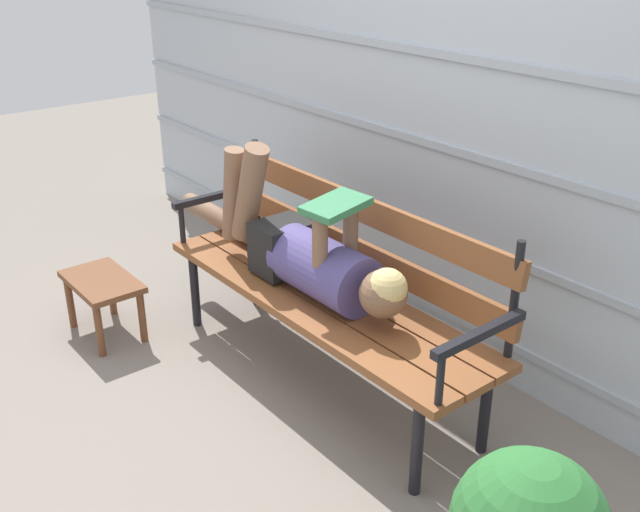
% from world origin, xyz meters
% --- Properties ---
extents(ground_plane, '(12.00, 12.00, 0.00)m').
position_xyz_m(ground_plane, '(0.00, 0.00, 0.00)').
color(ground_plane, gray).
extents(house_siding, '(5.35, 0.08, 2.37)m').
position_xyz_m(house_siding, '(0.00, 0.77, 1.18)').
color(house_siding, '#B2BCC6').
rests_on(house_siding, ground).
extents(park_bench, '(1.77, 0.49, 0.90)m').
position_xyz_m(park_bench, '(-0.00, 0.18, 0.48)').
color(park_bench, brown).
rests_on(park_bench, ground).
extents(reclining_person, '(1.71, 0.27, 0.59)m').
position_xyz_m(reclining_person, '(-0.12, 0.11, 0.60)').
color(reclining_person, '#514784').
extents(footstool, '(0.45, 0.27, 0.31)m').
position_xyz_m(footstool, '(-0.98, -0.47, 0.25)').
color(footstool, brown).
rests_on(footstool, ground).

